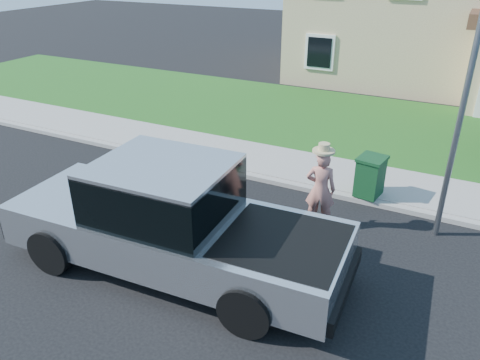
# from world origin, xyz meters

# --- Properties ---
(ground) EXTENTS (80.00, 80.00, 0.00)m
(ground) POSITION_xyz_m (0.00, 0.00, 0.00)
(ground) COLOR black
(ground) RESTS_ON ground
(curb) EXTENTS (40.00, 0.20, 0.12)m
(curb) POSITION_xyz_m (1.00, 2.90, 0.06)
(curb) COLOR gray
(curb) RESTS_ON ground
(sidewalk) EXTENTS (40.00, 2.00, 0.15)m
(sidewalk) POSITION_xyz_m (1.00, 4.00, 0.07)
(sidewalk) COLOR gray
(sidewalk) RESTS_ON ground
(lawn) EXTENTS (40.00, 7.00, 0.10)m
(lawn) POSITION_xyz_m (1.00, 8.50, 0.05)
(lawn) COLOR #164E18
(lawn) RESTS_ON ground
(house) EXTENTS (14.00, 11.30, 6.85)m
(house) POSITION_xyz_m (1.31, 16.38, 3.17)
(house) COLOR tan
(house) RESTS_ON ground
(pickup_truck) EXTENTS (6.72, 2.64, 2.18)m
(pickup_truck) POSITION_xyz_m (-0.53, -1.31, 1.01)
(pickup_truck) COLOR black
(pickup_truck) RESTS_ON ground
(woman) EXTENTS (0.72, 0.55, 1.96)m
(woman) POSITION_xyz_m (1.46, 1.42, 0.93)
(woman) COLOR #BE7468
(woman) RESTS_ON ground
(trash_bin) EXTENTS (0.71, 0.78, 0.99)m
(trash_bin) POSITION_xyz_m (2.18, 3.10, 0.65)
(trash_bin) COLOR #0F391B
(trash_bin) RESTS_ON sidewalk
(street_lamp) EXTENTS (0.27, 0.66, 5.09)m
(street_lamp) POSITION_xyz_m (3.88, 2.14, 2.90)
(street_lamp) COLOR slate
(street_lamp) RESTS_ON ground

